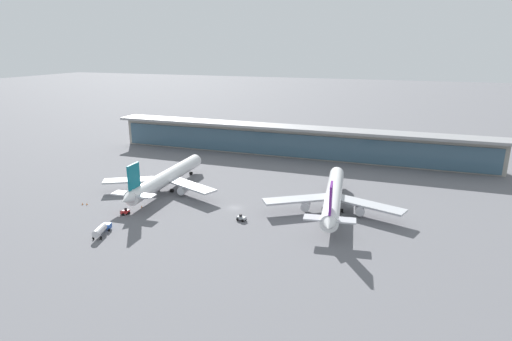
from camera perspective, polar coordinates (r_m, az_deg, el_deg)
name	(u,v)px	position (r m, az deg, el deg)	size (l,w,h in m)	color
ground_plane	(235,208)	(145.24, -2.86, -4.97)	(1200.00, 1200.00, 0.00)	slate
airliner_left_stand	(166,178)	(164.06, -11.87, -0.94)	(45.83, 59.65, 15.88)	white
airliner_centre_stand	(333,196)	(143.62, 10.27, -3.35)	(45.54, 59.63, 15.88)	white
service_truck_near_nose_grey	(241,218)	(134.54, -1.96, -6.34)	(3.19, 2.34, 2.05)	gray
service_truck_under_wing_blue	(101,230)	(132.20, -19.92, -7.40)	(4.49, 8.89, 2.95)	#234C9E
service_truck_mid_apron_red	(125,212)	(145.52, -17.03, -5.29)	(2.97, 3.33, 2.05)	#B21E1E
terminal_building	(293,141)	(210.88, 4.95, 3.97)	(189.55, 12.80, 15.20)	#9E998E
safety_cone_alpha	(82,204)	(159.30, -22.11, -4.13)	(0.62, 0.62, 0.70)	orange
safety_cone_bravo	(87,204)	(158.62, -21.59, -4.16)	(0.62, 0.62, 0.70)	orange
safety_cone_charlie	(142,207)	(150.20, -14.98, -4.67)	(0.62, 0.62, 0.70)	orange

